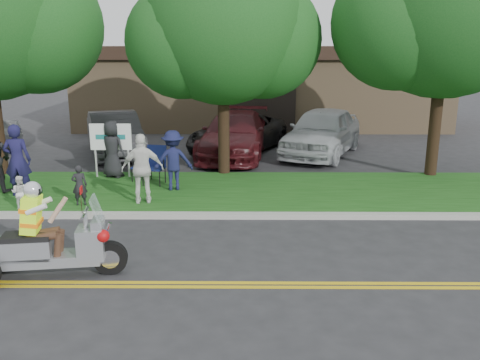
{
  "coord_description": "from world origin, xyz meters",
  "views": [
    {
      "loc": [
        1.13,
        -8.53,
        4.02
      ],
      "look_at": [
        1.05,
        2.0,
        1.23
      ],
      "focal_mm": 38.0,
      "sensor_mm": 36.0,
      "label": 1
    }
  ],
  "objects_px": {
    "parked_car_far_right": "(322,131)",
    "spectator_adult_right": "(143,169)",
    "parked_car_right": "(235,134)",
    "parked_car_mid": "(238,133)",
    "lawn_chair_a": "(143,162)",
    "trike_scooter": "(40,245)",
    "lawn_chair_b": "(155,162)",
    "parked_car_left": "(115,134)",
    "spectator_adult_left": "(17,160)"
  },
  "relations": [
    {
      "from": "parked_car_far_right",
      "to": "spectator_adult_right",
      "type": "bearing_deg",
      "value": -106.91
    },
    {
      "from": "parked_car_right",
      "to": "parked_car_mid",
      "type": "bearing_deg",
      "value": 88.96
    },
    {
      "from": "lawn_chair_a",
      "to": "parked_car_right",
      "type": "height_order",
      "value": "parked_car_right"
    },
    {
      "from": "trike_scooter",
      "to": "lawn_chair_b",
      "type": "height_order",
      "value": "trike_scooter"
    },
    {
      "from": "spectator_adult_right",
      "to": "parked_car_left",
      "type": "distance_m",
      "value": 6.67
    },
    {
      "from": "spectator_adult_right",
      "to": "parked_car_mid",
      "type": "bearing_deg",
      "value": -118.33
    },
    {
      "from": "parked_car_mid",
      "to": "parked_car_far_right",
      "type": "height_order",
      "value": "parked_car_far_right"
    },
    {
      "from": "parked_car_right",
      "to": "spectator_adult_left",
      "type": "bearing_deg",
      "value": -127.85
    },
    {
      "from": "parked_car_mid",
      "to": "parked_car_far_right",
      "type": "relative_size",
      "value": 0.98
    },
    {
      "from": "parked_car_mid",
      "to": "parked_car_far_right",
      "type": "distance_m",
      "value": 3.21
    },
    {
      "from": "lawn_chair_a",
      "to": "spectator_adult_left",
      "type": "height_order",
      "value": "spectator_adult_left"
    },
    {
      "from": "spectator_adult_left",
      "to": "lawn_chair_b",
      "type": "bearing_deg",
      "value": -164.92
    },
    {
      "from": "spectator_adult_left",
      "to": "parked_car_left",
      "type": "xyz_separation_m",
      "value": [
        1.2,
        5.62,
        -0.26
      ]
    },
    {
      "from": "lawn_chair_a",
      "to": "spectator_adult_left",
      "type": "relative_size",
      "value": 0.5
    },
    {
      "from": "lawn_chair_a",
      "to": "spectator_adult_right",
      "type": "distance_m",
      "value": 2.37
    },
    {
      "from": "parked_car_left",
      "to": "spectator_adult_right",
      "type": "bearing_deg",
      "value": -90.58
    },
    {
      "from": "spectator_adult_left",
      "to": "parked_car_far_right",
      "type": "height_order",
      "value": "spectator_adult_left"
    },
    {
      "from": "parked_car_far_right",
      "to": "parked_car_right",
      "type": "bearing_deg",
      "value": -153.33
    },
    {
      "from": "lawn_chair_b",
      "to": "parked_car_right",
      "type": "height_order",
      "value": "parked_car_right"
    },
    {
      "from": "lawn_chair_b",
      "to": "spectator_adult_right",
      "type": "bearing_deg",
      "value": -78.4
    },
    {
      "from": "parked_car_left",
      "to": "parked_car_mid",
      "type": "xyz_separation_m",
      "value": [
        4.62,
        0.76,
        -0.09
      ]
    },
    {
      "from": "lawn_chair_a",
      "to": "spectator_adult_right",
      "type": "xyz_separation_m",
      "value": [
        0.46,
        -2.3,
        0.35
      ]
    },
    {
      "from": "lawn_chair_a",
      "to": "parked_car_left",
      "type": "bearing_deg",
      "value": 126.11
    },
    {
      "from": "spectator_adult_left",
      "to": "spectator_adult_right",
      "type": "height_order",
      "value": "spectator_adult_left"
    },
    {
      "from": "spectator_adult_left",
      "to": "parked_car_mid",
      "type": "bearing_deg",
      "value": -137.28
    },
    {
      "from": "trike_scooter",
      "to": "parked_car_left",
      "type": "xyz_separation_m",
      "value": [
        -1.25,
        10.44,
        0.19
      ]
    },
    {
      "from": "trike_scooter",
      "to": "lawn_chair_b",
      "type": "relative_size",
      "value": 2.45
    },
    {
      "from": "spectator_adult_left",
      "to": "parked_car_far_right",
      "type": "xyz_separation_m",
      "value": [
        8.97,
        5.79,
        -0.17
      ]
    },
    {
      "from": "spectator_adult_left",
      "to": "parked_car_right",
      "type": "bearing_deg",
      "value": -140.34
    },
    {
      "from": "spectator_adult_left",
      "to": "parked_car_right",
      "type": "height_order",
      "value": "spectator_adult_left"
    },
    {
      "from": "spectator_adult_right",
      "to": "parked_car_far_right",
      "type": "relative_size",
      "value": 0.34
    },
    {
      "from": "lawn_chair_a",
      "to": "parked_car_left",
      "type": "distance_m",
      "value": 4.36
    },
    {
      "from": "lawn_chair_b",
      "to": "parked_car_left",
      "type": "xyz_separation_m",
      "value": [
        -2.25,
        4.36,
        0.08
      ]
    },
    {
      "from": "lawn_chair_b",
      "to": "parked_car_far_right",
      "type": "bearing_deg",
      "value": 50.62
    },
    {
      "from": "lawn_chair_a",
      "to": "parked_car_right",
      "type": "bearing_deg",
      "value": 67.48
    },
    {
      "from": "trike_scooter",
      "to": "lawn_chair_b",
      "type": "bearing_deg",
      "value": 72.66
    },
    {
      "from": "spectator_adult_right",
      "to": "parked_car_far_right",
      "type": "bearing_deg",
      "value": -140.37
    },
    {
      "from": "trike_scooter",
      "to": "spectator_adult_right",
      "type": "distance_m",
      "value": 4.31
    },
    {
      "from": "spectator_adult_left",
      "to": "parked_car_mid",
      "type": "xyz_separation_m",
      "value": [
        5.81,
        6.38,
        -0.35
      ]
    },
    {
      "from": "lawn_chair_a",
      "to": "lawn_chair_b",
      "type": "height_order",
      "value": "lawn_chair_b"
    },
    {
      "from": "spectator_adult_left",
      "to": "spectator_adult_right",
      "type": "xyz_separation_m",
      "value": [
        3.46,
        -0.65,
        -0.07
      ]
    },
    {
      "from": "parked_car_left",
      "to": "parked_car_right",
      "type": "distance_m",
      "value": 4.5
    },
    {
      "from": "lawn_chair_a",
      "to": "lawn_chair_b",
      "type": "xyz_separation_m",
      "value": [
        0.45,
        -0.39,
        0.08
      ]
    },
    {
      "from": "lawn_chair_b",
      "to": "parked_car_mid",
      "type": "height_order",
      "value": "parked_car_mid"
    },
    {
      "from": "spectator_adult_right",
      "to": "parked_car_left",
      "type": "bearing_deg",
      "value": -79.97
    },
    {
      "from": "trike_scooter",
      "to": "parked_car_left",
      "type": "distance_m",
      "value": 10.51
    },
    {
      "from": "parked_car_left",
      "to": "lawn_chair_a",
      "type": "bearing_deg",
      "value": -86.01
    },
    {
      "from": "spectator_adult_right",
      "to": "spectator_adult_left",
      "type": "bearing_deg",
      "value": -20.44
    },
    {
      "from": "lawn_chair_b",
      "to": "spectator_adult_left",
      "type": "height_order",
      "value": "spectator_adult_left"
    },
    {
      "from": "lawn_chair_a",
      "to": "parked_car_mid",
      "type": "xyz_separation_m",
      "value": [
        2.81,
        4.73,
        0.07
      ]
    }
  ]
}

